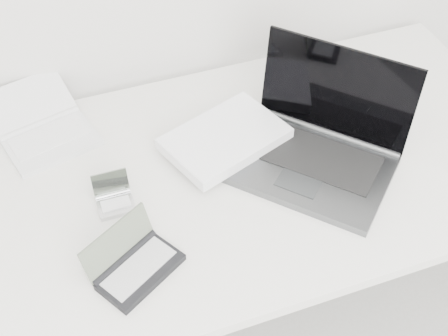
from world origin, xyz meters
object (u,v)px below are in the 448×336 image
object	(u,v)px
laptop_large	(284,143)
netbook_open_white	(45,130)
desk	(230,183)
palmtop_charcoal	(134,264)

from	to	relation	value
laptop_large	netbook_open_white	world-z (taller)	laptop_large
desk	netbook_open_white	xyz separation A→B (m)	(-0.41, 0.28, 0.06)
desk	laptop_large	size ratio (longest dim) A/B	2.69
desk	laptop_large	world-z (taller)	laptop_large
netbook_open_white	palmtop_charcoal	world-z (taller)	palmtop_charcoal
netbook_open_white	palmtop_charcoal	distance (m)	0.50
netbook_open_white	laptop_large	bearing A→B (deg)	-41.15
desk	palmtop_charcoal	bearing A→B (deg)	-145.21
laptop_large	palmtop_charcoal	xyz separation A→B (m)	(-0.44, -0.21, -0.02)
desk	palmtop_charcoal	xyz separation A→B (m)	(-0.29, -0.20, 0.07)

